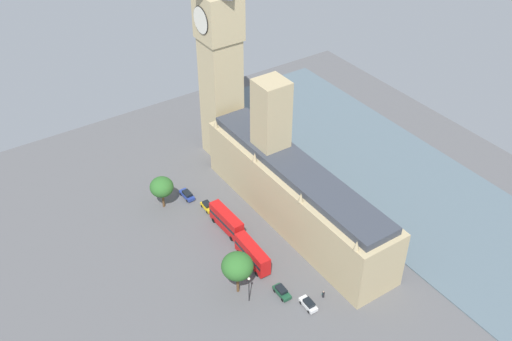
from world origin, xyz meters
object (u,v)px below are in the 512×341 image
object	(u,v)px
double_decker_bus_corner	(226,220)
street_lamp_under_trees	(249,285)
plane_tree_opposite_hall	(162,187)
double_decker_bus_leading	(252,254)
car_white_far_end	(308,304)
pedestrian_near_tower	(323,294)
clock_tower	(219,42)
parliament_building	(293,188)
plane_tree_kerbside	(237,266)
car_yellow_cab_trailing	(207,206)
car_blue_midblock	(187,195)
car_dark_green_by_river_gate	(282,292)

from	to	relation	value
double_decker_bus_corner	street_lamp_under_trees	size ratio (longest dim) A/B	1.62
double_decker_bus_corner	plane_tree_opposite_hall	world-z (taller)	plane_tree_opposite_hall
double_decker_bus_leading	car_white_far_end	bearing A→B (deg)	-79.46
double_decker_bus_corner	pedestrian_near_tower	bearing A→B (deg)	99.69
clock_tower	double_decker_bus_leading	xyz separation A→B (m)	(16.61, 39.04, -28.55)
parliament_building	double_decker_bus_corner	world-z (taller)	parliament_building
plane_tree_opposite_hall	double_decker_bus_corner	bearing A→B (deg)	118.46
plane_tree_kerbside	street_lamp_under_trees	world-z (taller)	plane_tree_kerbside
car_white_far_end	street_lamp_under_trees	size ratio (longest dim) A/B	0.66
plane_tree_opposite_hall	street_lamp_under_trees	bearing A→B (deg)	91.40
double_decker_bus_corner	pedestrian_near_tower	xyz separation A→B (m)	(-5.45, 27.70, -1.89)
car_yellow_cab_trailing	pedestrian_near_tower	bearing A→B (deg)	100.31
double_decker_bus_leading	car_blue_midblock	bearing A→B (deg)	94.11
car_blue_midblock	double_decker_bus_corner	xyz separation A→B (m)	(-2.02, 14.91, 1.74)
clock_tower	car_dark_green_by_river_gate	size ratio (longest dim) A/B	13.67
car_white_far_end	clock_tower	bearing A→B (deg)	77.67
parliament_building	double_decker_bus_leading	bearing A→B (deg)	25.02
clock_tower	car_dark_green_by_river_gate	world-z (taller)	clock_tower
car_blue_midblock	car_white_far_end	bearing A→B (deg)	-86.92
car_dark_green_by_river_gate	car_white_far_end	xyz separation A→B (m)	(-2.45, 5.45, -0.00)
clock_tower	car_white_far_end	bearing A→B (deg)	75.55
double_decker_bus_corner	clock_tower	bearing A→B (deg)	-121.42
plane_tree_opposite_hall	parliament_building	bearing A→B (deg)	139.13
double_decker_bus_leading	car_dark_green_by_river_gate	xyz separation A→B (m)	(0.03, 10.61, -1.75)
car_dark_green_by_river_gate	pedestrian_near_tower	distance (m)	8.25
car_white_far_end	plane_tree_kerbside	world-z (taller)	plane_tree_kerbside
street_lamp_under_trees	clock_tower	bearing A→B (deg)	-115.82
parliament_building	car_dark_green_by_river_gate	xyz separation A→B (m)	(15.73, 17.94, -7.59)
clock_tower	plane_tree_kerbside	xyz separation A→B (m)	(23.36, 43.97, -24.18)
double_decker_bus_corner	car_white_far_end	size ratio (longest dim) A/B	2.48
car_blue_midblock	plane_tree_opposite_hall	distance (m)	7.88
clock_tower	double_decker_bus_leading	world-z (taller)	clock_tower
car_white_far_end	plane_tree_kerbside	distance (m)	15.66
plane_tree_opposite_hall	plane_tree_kerbside	distance (m)	32.05
plane_tree_opposite_hall	car_yellow_cab_trailing	bearing A→B (deg)	140.80
parliament_building	car_yellow_cab_trailing	bearing A→B (deg)	-41.74
car_yellow_cab_trailing	double_decker_bus_corner	size ratio (longest dim) A/B	0.39
car_dark_green_by_river_gate	pedestrian_near_tower	bearing A→B (deg)	143.71
plane_tree_kerbside	street_lamp_under_trees	size ratio (longest dim) A/B	1.50
parliament_building	car_yellow_cab_trailing	xyz separation A→B (m)	(14.77, -13.18, -7.60)
parliament_building	pedestrian_near_tower	world-z (taller)	parliament_building
parliament_building	plane_tree_kerbside	bearing A→B (deg)	28.63
clock_tower	car_yellow_cab_trailing	bearing A→B (deg)	49.76
double_decker_bus_leading	plane_tree_opposite_hall	bearing A→B (deg)	106.78
car_blue_midblock	street_lamp_under_trees	bearing A→B (deg)	-99.99
parliament_building	car_white_far_end	size ratio (longest dim) A/B	13.14
pedestrian_near_tower	car_white_far_end	bearing A→B (deg)	135.51
plane_tree_opposite_hall	street_lamp_under_trees	world-z (taller)	plane_tree_opposite_hall
car_dark_green_by_river_gate	street_lamp_under_trees	xyz separation A→B (m)	(6.25, -2.32, 3.63)
parliament_building	car_yellow_cab_trailing	distance (m)	21.21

